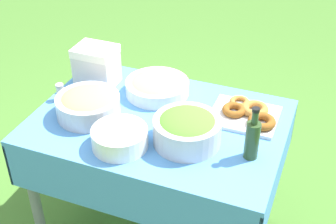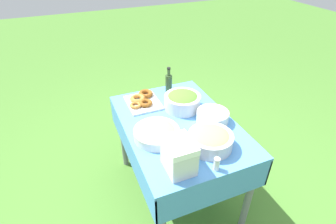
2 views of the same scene
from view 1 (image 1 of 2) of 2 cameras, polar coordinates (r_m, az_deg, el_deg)
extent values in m
cube|color=#4C8CD1|center=(2.11, -1.13, -1.23)|extent=(1.12, 0.78, 0.02)
cube|color=#4C8CD1|center=(2.47, 2.31, 1.29)|extent=(1.12, 0.01, 0.22)
cube|color=#4C8CD1|center=(1.92, -5.56, -10.45)|extent=(1.12, 0.01, 0.22)
cube|color=#4C8CD1|center=(2.08, 13.29, -7.18)|extent=(0.01, 0.78, 0.22)
cube|color=#4C8CD1|center=(2.41, -13.38, -0.76)|extent=(0.01, 0.78, 0.22)
cylinder|color=slate|center=(2.50, 12.69, -6.58)|extent=(0.05, 0.05, 0.73)
cylinder|color=slate|center=(2.75, -8.05, -1.68)|extent=(0.05, 0.05, 0.73)
cylinder|color=slate|center=(2.34, -15.84, -10.53)|extent=(0.05, 0.05, 0.73)
cylinder|color=silver|center=(1.94, 2.33, -2.36)|extent=(0.28, 0.28, 0.11)
ellipsoid|color=#51892D|center=(1.91, 2.36, -1.35)|extent=(0.25, 0.25, 0.07)
cylinder|color=silver|center=(2.27, -1.31, 3.02)|extent=(0.31, 0.31, 0.07)
ellipsoid|color=tan|center=(2.26, -1.32, 3.47)|extent=(0.27, 0.27, 0.06)
cube|color=silver|center=(2.14, 9.26, -0.47)|extent=(0.30, 0.25, 0.02)
torus|color=#B27533|center=(2.20, 8.71, 1.24)|extent=(0.12, 0.12, 0.02)
torus|color=brown|center=(2.13, 8.05, 0.25)|extent=(0.13, 0.13, 0.03)
torus|color=brown|center=(2.07, 11.36, -1.14)|extent=(0.16, 0.16, 0.04)
torus|color=#B27533|center=(2.15, 10.54, 0.36)|extent=(0.17, 0.17, 0.03)
cylinder|color=white|center=(1.95, -5.84, -4.01)|extent=(0.23, 0.23, 0.01)
cylinder|color=white|center=(1.95, -5.86, -3.74)|extent=(0.23, 0.23, 0.01)
cylinder|color=white|center=(1.94, -5.88, -3.46)|extent=(0.23, 0.23, 0.01)
cylinder|color=white|center=(1.93, -5.90, -3.17)|extent=(0.23, 0.23, 0.01)
cylinder|color=white|center=(1.92, -5.92, -2.89)|extent=(0.23, 0.23, 0.01)
cylinder|color=white|center=(1.92, -5.94, -2.60)|extent=(0.23, 0.23, 0.01)
cylinder|color=white|center=(1.91, -5.96, -2.32)|extent=(0.23, 0.23, 0.01)
cylinder|color=#2D4723|center=(1.87, 10.21, -3.44)|extent=(0.06, 0.06, 0.16)
cylinder|color=#2D4723|center=(1.81, 10.56, -0.69)|extent=(0.03, 0.03, 0.06)
cylinder|color=black|center=(1.79, 10.67, 0.26)|extent=(0.03, 0.03, 0.01)
cylinder|color=silver|center=(2.13, -9.69, 0.70)|extent=(0.29, 0.29, 0.10)
ellipsoid|color=tan|center=(2.12, -9.78, 1.47)|extent=(0.25, 0.25, 0.07)
cube|color=silver|center=(2.36, -8.66, 5.18)|extent=(0.19, 0.16, 0.16)
cube|color=white|center=(2.31, -8.87, 7.34)|extent=(0.20, 0.16, 0.04)
cylinder|color=white|center=(2.28, -12.97, 2.26)|extent=(0.04, 0.04, 0.07)
cylinder|color=silver|center=(2.26, -13.10, 3.16)|extent=(0.04, 0.04, 0.01)
camera|label=2|loc=(3.05, -24.69, 30.44)|focal=28.00mm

